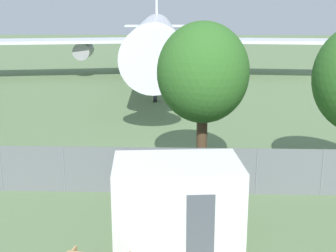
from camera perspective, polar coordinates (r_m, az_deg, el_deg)
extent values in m
cylinder|color=slate|center=(19.90, -19.74, -4.91)|extent=(0.07, 0.07, 1.90)
cylinder|color=slate|center=(19.11, -12.60, -5.18)|extent=(0.07, 0.07, 1.90)
cylinder|color=slate|center=(18.64, -4.97, -5.38)|extent=(0.07, 0.07, 1.90)
cylinder|color=slate|center=(18.51, 2.91, -5.48)|extent=(0.07, 0.07, 1.90)
cylinder|color=slate|center=(18.73, 10.76, -5.49)|extent=(0.07, 0.07, 1.90)
cylinder|color=slate|center=(19.28, 18.29, -5.40)|extent=(0.07, 0.07, 1.90)
cube|color=slate|center=(18.64, -4.97, -5.38)|extent=(56.00, 0.01, 1.90)
cylinder|color=white|center=(47.92, -1.48, 10.88)|extent=(5.84, 36.64, 3.89)
cone|color=white|center=(27.80, -1.77, 8.39)|extent=(4.10, 4.10, 3.89)
cone|color=white|center=(68.57, -1.36, 11.92)|extent=(3.76, 5.05, 3.50)
cube|color=white|center=(50.74, 10.27, 10.19)|extent=(16.80, 6.50, 0.30)
cylinder|color=#939399|center=(50.74, 7.38, 9.14)|extent=(1.94, 3.59, 1.75)
cube|color=white|center=(50.87, -13.16, 10.06)|extent=(17.09, 8.17, 0.30)
cylinder|color=#939399|center=(50.85, -10.27, 9.04)|extent=(1.94, 3.59, 1.75)
cube|color=white|center=(64.96, -1.38, 12.13)|extent=(8.72, 3.57, 0.20)
cylinder|color=#2D2D33|center=(36.48, -1.58, 4.82)|extent=(0.24, 0.24, 2.40)
cylinder|color=#2D2D33|center=(36.64, -1.57, 3.40)|extent=(0.33, 0.58, 0.56)
cylinder|color=#2D2D33|center=(50.06, 1.25, 7.41)|extent=(0.24, 0.24, 2.40)
cylinder|color=#2D2D33|center=(50.18, 1.25, 6.37)|extent=(0.33, 0.58, 0.56)
cylinder|color=#2D2D33|center=(50.09, -4.14, 7.39)|extent=(0.24, 0.24, 2.40)
cylinder|color=#2D2D33|center=(50.21, -4.12, 6.34)|extent=(0.33, 0.58, 0.56)
cube|color=silver|center=(15.07, 1.10, -8.94)|extent=(4.21, 2.93, 2.53)
cube|color=#4C515B|center=(14.06, 3.98, -11.94)|extent=(0.84, 0.11, 1.90)
cylinder|color=#4C3823|center=(20.57, 4.13, -2.05)|extent=(0.47, 0.47, 2.86)
ellipsoid|color=#2D6023|center=(19.92, 4.29, 6.52)|extent=(3.92, 3.92, 4.31)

